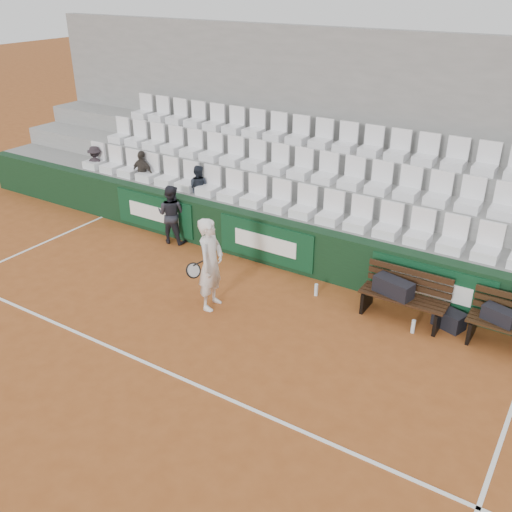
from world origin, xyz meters
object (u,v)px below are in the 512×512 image
Objects in this scene: sports_bag_right at (499,315)px; ball_kid at (171,214)px; bench_left at (402,308)px; tennis_player at (211,264)px; water_bottle_far at (413,326)px; spectator_a at (94,148)px; water_bottle_near at (316,290)px; sports_bag_left at (393,287)px; spectator_b at (141,156)px; sports_bag_ground at (449,319)px; spectator_c at (197,169)px.

ball_kid is at bearing 177.72° from sports_bag_right.
tennis_player is (-3.07, -1.43, 0.64)m from bench_left.
spectator_a is (-8.90, 1.44, 1.38)m from water_bottle_far.
bench_left is 1.12× the size of ball_kid.
water_bottle_near is 0.99× the size of water_bottle_far.
water_bottle_near is 3.89m from ball_kid.
sports_bag_right is 4.86m from tennis_player.
ball_kid is at bearing 142.11° from spectator_a.
sports_bag_left is at bearing 163.65° from ball_kid.
sports_bag_right is 1.36m from water_bottle_far.
spectator_b is (-6.79, 1.16, 0.97)m from sports_bag_left.
sports_bag_left reaches higher than sports_bag_right.
sports_bag_ground is 6.31m from spectator_c.
water_bottle_near is at bearing 43.25° from tennis_player.
bench_left is 0.42m from sports_bag_left.
tennis_player is at bearing 131.15° from ball_kid.
spectator_b is at bearing -40.35° from ball_kid.
tennis_player reaches higher than ball_kid.
tennis_player is at bearing -162.18° from sports_bag_right.
spectator_a is (-10.13, 1.08, 0.93)m from sports_bag_right.
sports_bag_ground is at bearing 13.49° from bench_left.
water_bottle_far reaches higher than water_bottle_near.
water_bottle_near is (-3.18, -0.13, -0.45)m from sports_bag_right.
ball_kid is (-2.39, 1.76, -0.19)m from tennis_player.
water_bottle_near is (-1.44, -0.05, -0.48)m from sports_bag_left.
water_bottle_far is (0.32, -0.31, -0.10)m from bench_left.
ball_kid is 3.33m from spectator_a.
water_bottle_far is at bearing -132.78° from sports_bag_ground.
spectator_b is (-8.52, 1.08, 0.99)m from sports_bag_right.
sports_bag_right is 2.15× the size of water_bottle_near.
water_bottle_near is at bearing 146.60° from spectator_a.
tennis_player reaches higher than sports_bag_left.
tennis_player reaches higher than water_bottle_far.
spectator_b is at bearing 167.20° from water_bottle_near.
bench_left is 2.19× the size of sports_bag_left.
spectator_a reaches higher than bench_left.
spectator_a is at bearing -16.06° from spectator_c.
spectator_b reaches higher than water_bottle_near.
tennis_player is at bearing -154.97° from bench_left.
spectator_c reaches higher than sports_bag_left.
sports_bag_ground reaches higher than water_bottle_far.
sports_bag_left is 5.33m from spectator_c.
ball_kid is 1.18m from spectator_c.
spectator_a is 0.89× the size of spectator_b.
sports_bag_right is at bearing 16.45° from water_bottle_far.
water_bottle_near is 0.23× the size of spectator_c.
ball_kid is (-6.24, 0.14, 0.52)m from sports_bag_ground.
spectator_b reaches higher than bench_left.
spectator_b is (1.61, 0.00, 0.06)m from spectator_a.
bench_left is 0.87× the size of tennis_player.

